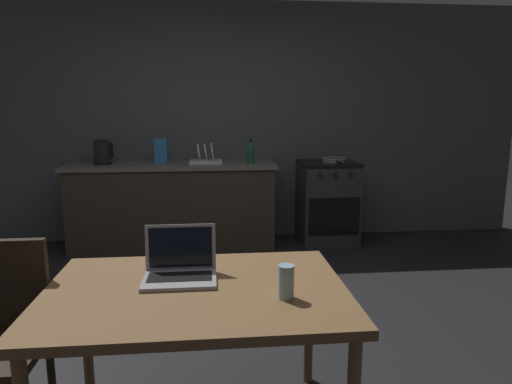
% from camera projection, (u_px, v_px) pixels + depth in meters
% --- Properties ---
extents(ground_plane, '(12.00, 12.00, 0.00)m').
position_uv_depth(ground_plane, '(225.00, 341.00, 2.88)').
color(ground_plane, black).
extents(back_wall, '(6.40, 0.10, 2.60)m').
position_uv_depth(back_wall, '(244.00, 123.00, 5.06)').
color(back_wall, '#484D4E').
rests_on(back_wall, ground_plane).
extents(kitchen_counter, '(2.16, 0.64, 0.90)m').
position_uv_depth(kitchen_counter, '(174.00, 205.00, 4.80)').
color(kitchen_counter, '#382D23').
rests_on(kitchen_counter, ground_plane).
extents(stove_oven, '(0.60, 0.62, 0.90)m').
position_uv_depth(stove_oven, '(327.00, 202.00, 4.96)').
color(stove_oven, '#2D2D30').
rests_on(stove_oven, ground_plane).
extents(dining_table, '(1.28, 0.88, 0.72)m').
position_uv_depth(dining_table, '(196.00, 303.00, 1.92)').
color(dining_table, brown).
rests_on(dining_table, ground_plane).
extents(laptop, '(0.32, 0.24, 0.23)m').
position_uv_depth(laptop, '(180.00, 269.00, 2.00)').
color(laptop, '#99999E').
rests_on(laptop, dining_table).
extents(electric_kettle, '(0.20, 0.18, 0.26)m').
position_uv_depth(electric_kettle, '(102.00, 152.00, 4.62)').
color(electric_kettle, black).
rests_on(electric_kettle, kitchen_counter).
extents(bottle, '(0.07, 0.07, 0.25)m').
position_uv_depth(bottle, '(251.00, 152.00, 4.73)').
color(bottle, '#19592D').
rests_on(bottle, kitchen_counter).
extents(frying_pan, '(0.26, 0.43, 0.05)m').
position_uv_depth(frying_pan, '(334.00, 160.00, 4.85)').
color(frying_pan, gray).
rests_on(frying_pan, stove_oven).
extents(drinking_glass, '(0.06, 0.06, 0.14)m').
position_uv_depth(drinking_glass, '(286.00, 282.00, 1.79)').
color(drinking_glass, '#99B7C6').
rests_on(drinking_glass, dining_table).
extents(cereal_box, '(0.13, 0.05, 0.26)m').
position_uv_depth(cereal_box, '(161.00, 151.00, 4.70)').
color(cereal_box, '#3372B2').
rests_on(cereal_box, kitchen_counter).
extents(dish_rack, '(0.34, 0.26, 0.21)m').
position_uv_depth(dish_rack, '(206.00, 159.00, 4.74)').
color(dish_rack, silver).
rests_on(dish_rack, kitchen_counter).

